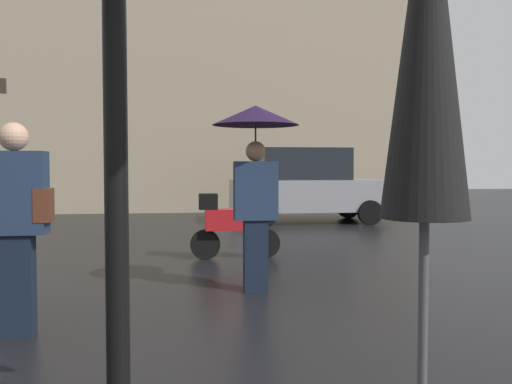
# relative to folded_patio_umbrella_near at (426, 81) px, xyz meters

# --- Properties ---
(folded_patio_umbrella_near) EXTENTS (0.52, 0.52, 2.57)m
(folded_patio_umbrella_near) POSITION_rel_folded_patio_umbrella_near_xyz_m (0.00, 0.00, 0.00)
(folded_patio_umbrella_near) COLOR black
(folded_patio_umbrella_near) RESTS_ON ground
(pedestrian_with_umbrella) EXTENTS (0.98, 0.98, 2.10)m
(pedestrian_with_umbrella) POSITION_rel_folded_patio_umbrella_near_xyz_m (-0.02, 4.17, -0.10)
(pedestrian_with_umbrella) COLOR black
(pedestrian_with_umbrella) RESTS_ON ground
(pedestrian_with_bag) EXTENTS (0.54, 0.24, 1.78)m
(pedestrian_with_bag) POSITION_rel_folded_patio_umbrella_near_xyz_m (-2.21, 2.86, -0.71)
(pedestrian_with_bag) COLOR black
(pedestrian_with_bag) RESTS_ON ground
(parked_scooter) EXTENTS (1.39, 0.32, 1.23)m
(parked_scooter) POSITION_rel_folded_patio_umbrella_near_xyz_m (-0.07, 6.39, -1.16)
(parked_scooter) COLOR black
(parked_scooter) RESTS_ON ground
(parked_car_left) EXTENTS (4.02, 1.92, 1.90)m
(parked_car_left) POSITION_rel_folded_patio_umbrella_near_xyz_m (2.39, 11.69, -0.77)
(parked_car_left) COLOR gray
(parked_car_left) RESTS_ON ground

